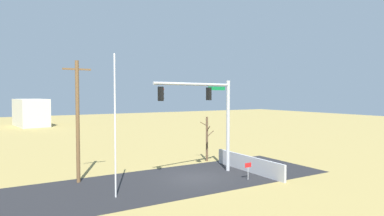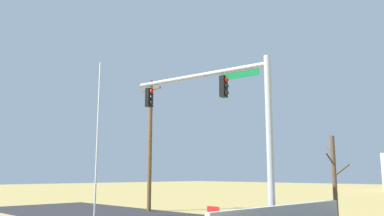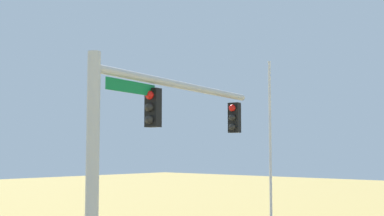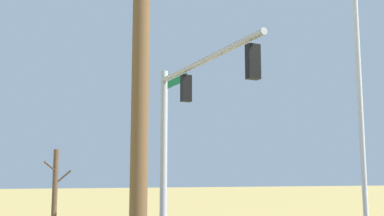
% 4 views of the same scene
% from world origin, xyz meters
% --- Properties ---
extents(signal_mast, '(7.17, 1.48, 7.22)m').
position_xyz_m(signal_mast, '(1.55, 0.13, 5.04)').
color(signal_mast, '#B2B5BA').
rests_on(signal_mast, ground_plane).
extents(flagpole, '(0.10, 0.10, 8.55)m').
position_xyz_m(flagpole, '(-6.47, -1.56, 4.27)').
color(flagpole, silver).
rests_on(flagpole, ground_plane).
extents(utility_pole, '(1.90, 0.26, 8.46)m').
position_xyz_m(utility_pole, '(-7.66, 3.03, 4.40)').
color(utility_pole, brown).
rests_on(utility_pole, ground_plane).
extents(bare_tree, '(1.27, 1.02, 4.08)m').
position_xyz_m(bare_tree, '(4.03, 4.50, 2.10)').
color(bare_tree, brown).
rests_on(bare_tree, ground_plane).
extents(open_sign, '(0.56, 0.04, 1.22)m').
position_xyz_m(open_sign, '(2.95, -2.50, 0.91)').
color(open_sign, silver).
rests_on(open_sign, ground_plane).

